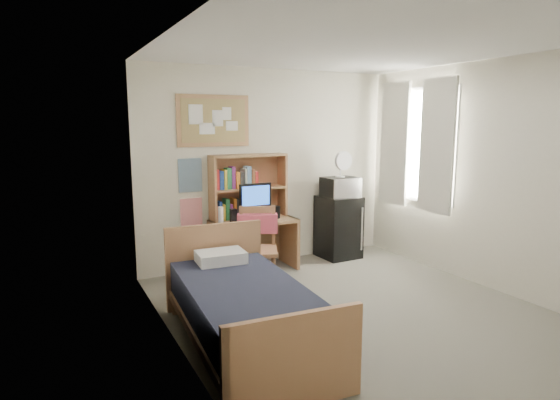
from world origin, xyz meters
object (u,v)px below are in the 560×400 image
desk_chair (258,250)px  speaker_left (233,216)px  desk (254,245)px  speaker_right (277,212)px  monitor (255,203)px  bed (246,316)px  microwave (340,187)px  desk_fan (340,166)px  mini_fridge (338,227)px  bulletin_board (214,121)px

desk_chair → speaker_left: desk_chair is taller
desk → speaker_right: 0.52m
desk_chair → monitor: (0.27, 0.65, 0.42)m
speaker_right → monitor: bearing=-180.0°
bed → microwave: size_ratio=4.14×
speaker_right → bed: bearing=-123.8°
bed → monitor: (0.91, 1.82, 0.63)m
desk_chair → desk_fan: desk_fan is taller
desk_chair → mini_fridge: desk_chair is taller
mini_fridge → desk_chair: bearing=-157.1°
bulletin_board → speaker_right: (0.71, -0.34, -1.17)m
desk_fan → bed: bearing=-141.8°
bed → speaker_right: 2.24m
speaker_left → desk_fan: desk_fan is taller
desk → microwave: bearing=-0.0°
bed → speaker_right: bearing=60.3°
speaker_right → microwave: 1.06m
bulletin_board → microwave: 1.98m
bulletin_board → monitor: size_ratio=2.07×
bulletin_board → desk_fan: bearing=-9.2°
monitor → speaker_right: bearing=0.0°
bulletin_board → mini_fridge: size_ratio=1.07×
bed → speaker_left: bearing=75.4°
bulletin_board → speaker_right: bulletin_board is taller
mini_fridge → bed: 2.94m
desk → desk_fan: 1.64m
bed → bulletin_board: bearing=80.9°
microwave → bulletin_board: bearing=169.0°
desk_chair → speaker_right: (0.57, 0.65, 0.27)m
desk_chair → speaker_left: (-0.03, 0.65, 0.28)m
monitor → speaker_right: monitor is taller
desk_chair → mini_fridge: size_ratio=1.10×
bed → speaker_left: size_ratio=11.11×
bulletin_board → desk_chair: 1.76m
microwave → desk_chair: bearing=-157.7°
desk_chair → bulletin_board: bearing=122.3°
microwave → speaker_left: bearing=-179.6°
monitor → bulletin_board: bearing=139.8°
desk → bed: size_ratio=0.55×
desk → microwave: size_ratio=2.30×
speaker_right → desk_fan: size_ratio=0.50×
bed → monitor: bearing=67.4°
speaker_right → desk_fan: 1.17m
speaker_right → microwave: size_ratio=0.35×
desk → desk_fan: size_ratio=3.32×
speaker_left → desk_fan: bearing=2.1°
bulletin_board → bed: size_ratio=0.49×
desk_chair → bed: bearing=-94.6°
speaker_left → speaker_right: (0.60, 0.00, -0.01)m
speaker_right → microwave: microwave is taller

